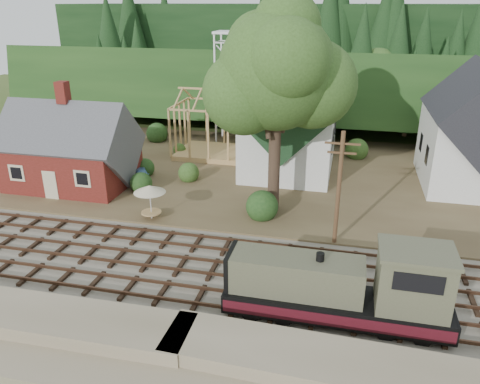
% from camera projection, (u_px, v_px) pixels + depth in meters
% --- Properties ---
extents(ground, '(140.00, 140.00, 0.00)m').
position_uv_depth(ground, '(213.00, 273.00, 28.54)').
color(ground, '#384C1E').
rests_on(ground, ground).
extents(embankment, '(64.00, 5.00, 1.60)m').
position_uv_depth(embankment, '(160.00, 373.00, 20.88)').
color(embankment, '#7F7259').
rests_on(embankment, ground).
extents(railroad_bed, '(64.00, 11.00, 0.16)m').
position_uv_depth(railroad_bed, '(213.00, 272.00, 28.51)').
color(railroad_bed, '#726B5B').
rests_on(railroad_bed, ground).
extents(village_flat, '(64.00, 26.00, 0.30)m').
position_uv_depth(village_flat, '(266.00, 173.00, 44.71)').
color(village_flat, brown).
rests_on(village_flat, ground).
extents(hillside, '(70.00, 28.96, 12.74)m').
position_uv_depth(hillside, '(296.00, 118.00, 66.39)').
color(hillside, '#1E3F19').
rests_on(hillside, ground).
extents(ridge, '(80.00, 20.00, 12.00)m').
position_uv_depth(ridge, '(307.00, 97.00, 80.81)').
color(ridge, black).
rests_on(ridge, ground).
extents(depot, '(10.80, 7.41, 9.00)m').
position_uv_depth(depot, '(71.00, 152.00, 40.62)').
color(depot, '#541A13').
rests_on(depot, village_flat).
extents(church, '(8.40, 15.17, 13.00)m').
position_uv_depth(church, '(291.00, 119.00, 43.89)').
color(church, silver).
rests_on(church, village_flat).
extents(farmhouse, '(8.40, 10.80, 10.60)m').
position_uv_depth(farmhouse, '(476.00, 134.00, 40.01)').
color(farmhouse, silver).
rests_on(farmhouse, village_flat).
extents(timber_frame, '(8.20, 6.20, 6.99)m').
position_uv_depth(timber_frame, '(217.00, 128.00, 48.40)').
color(timber_frame, tan).
rests_on(timber_frame, village_flat).
extents(lattice_tower, '(3.20, 3.20, 12.12)m').
position_uv_depth(lattice_tower, '(230.00, 54.00, 51.25)').
color(lattice_tower, silver).
rests_on(lattice_tower, village_flat).
extents(big_tree, '(10.90, 8.40, 14.70)m').
position_uv_depth(big_tree, '(279.00, 80.00, 33.30)').
color(big_tree, '#38281E').
rests_on(big_tree, village_flat).
extents(telegraph_pole_near, '(2.20, 0.28, 8.00)m').
position_uv_depth(telegraph_pole_near, '(339.00, 188.00, 30.14)').
color(telegraph_pole_near, '#4C331E').
rests_on(telegraph_pole_near, ground).
extents(locomotive, '(11.17, 2.79, 4.49)m').
position_uv_depth(locomotive, '(345.00, 289.00, 23.42)').
color(locomotive, black).
rests_on(locomotive, railroad_bed).
extents(car_blue, '(2.93, 3.52, 1.13)m').
position_uv_depth(car_blue, '(141.00, 175.00, 42.17)').
color(car_blue, '#619BD1').
rests_on(car_blue, village_flat).
extents(car_green, '(4.17, 2.05, 1.32)m').
position_uv_depth(car_green, '(86.00, 166.00, 44.18)').
color(car_green, '#769F6E').
rests_on(car_green, village_flat).
extents(patio_set, '(2.36, 2.36, 2.63)m').
position_uv_depth(patio_set, '(150.00, 190.00, 34.26)').
color(patio_set, silver).
rests_on(patio_set, village_flat).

